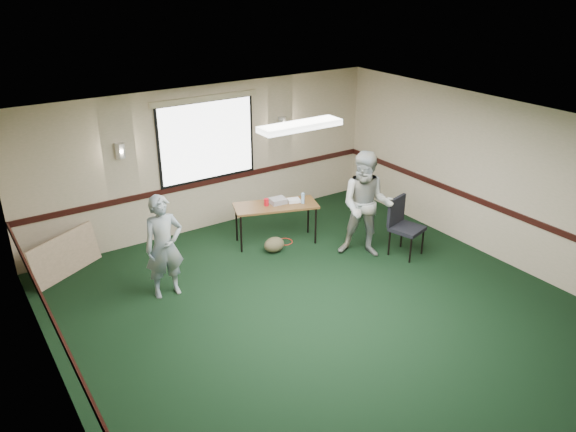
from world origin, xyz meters
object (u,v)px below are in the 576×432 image
folding_table (276,207)px  person_left (164,247)px  projector (278,201)px  conference_chair (402,222)px  person_right (366,205)px

folding_table → person_left: (-2.32, -0.58, 0.12)m
projector → person_left: person_left is taller
conference_chair → person_right: size_ratio=0.54×
folding_table → person_left: bearing=-147.2°
person_left → person_right: 3.41m
conference_chair → person_left: size_ratio=0.63×
person_left → person_right: (3.34, -0.67, 0.12)m
person_right → folding_table: bearing=173.1°
conference_chair → person_left: bearing=150.4°
projector → person_right: bearing=-47.9°
folding_table → conference_chair: 2.22m
folding_table → person_right: person_right is taller
conference_chair → person_right: person_right is taller
folding_table → projector: (0.07, 0.04, 0.10)m
folding_table → projector: 0.13m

